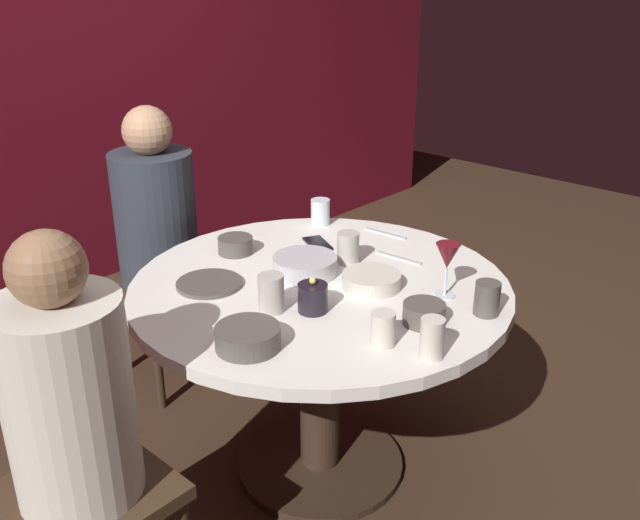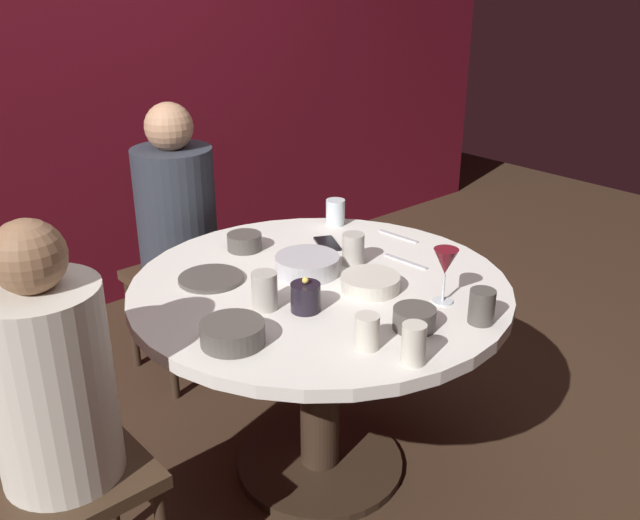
{
  "view_description": "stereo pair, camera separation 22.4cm",
  "coord_description": "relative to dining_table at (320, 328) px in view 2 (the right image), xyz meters",
  "views": [
    {
      "loc": [
        -1.52,
        -1.39,
        1.71
      ],
      "look_at": [
        0.0,
        0.0,
        0.82
      ],
      "focal_mm": 39.34,
      "sensor_mm": 36.0,
      "label": 1
    },
    {
      "loc": [
        -1.36,
        -1.55,
        1.71
      ],
      "look_at": [
        0.0,
        0.0,
        0.82
      ],
      "focal_mm": 39.34,
      "sensor_mm": 36.0,
      "label": 2
    }
  ],
  "objects": [
    {
      "name": "cup_by_right_diner",
      "position": [
        0.4,
        0.37,
        0.22
      ],
      "size": [
        0.08,
        0.08,
        0.1
      ],
      "primitive_type": "cylinder",
      "color": "silver",
      "rests_on": "dining_table"
    },
    {
      "name": "cup_far_edge",
      "position": [
        -0.24,
        -0.03,
        0.23
      ],
      "size": [
        0.08,
        0.08,
        0.12
      ],
      "primitive_type": "cylinder",
      "color": "#B2ADA3",
      "rests_on": "dining_table"
    },
    {
      "name": "seated_diner_left",
      "position": [
        -0.89,
        0.0,
        0.15
      ],
      "size": [
        0.4,
        0.4,
        1.17
      ],
      "rotation": [
        0.0,
        0.0,
        6.28
      ],
      "color": "#3F2D1E",
      "rests_on": "ground"
    },
    {
      "name": "bowl_salad_center",
      "position": [
        -0.02,
        0.39,
        0.2
      ],
      "size": [
        0.12,
        0.12,
        0.06
      ],
      "primitive_type": "cylinder",
      "color": "#4C4742",
      "rests_on": "dining_table"
    },
    {
      "name": "fork_near_plate",
      "position": [
        0.49,
        0.11,
        0.17
      ],
      "size": [
        0.03,
        0.18,
        0.01
      ],
      "primitive_type": "cube",
      "rotation": [
        0.0,
        0.0,
        0.08
      ],
      "color": "#B7B7BC",
      "rests_on": "dining_table"
    },
    {
      "name": "bowl_sauce_side",
      "position": [
        -0.0,
        -0.41,
        0.2
      ],
      "size": [
        0.12,
        0.12,
        0.06
      ],
      "primitive_type": "cylinder",
      "color": "#4C4742",
      "rests_on": "dining_table"
    },
    {
      "name": "dining_table",
      "position": [
        0.0,
        0.0,
        0.0
      ],
      "size": [
        1.24,
        1.24,
        0.74
      ],
      "color": "silver",
      "rests_on": "ground"
    },
    {
      "name": "cup_beside_wine",
      "position": [
        -0.14,
        -0.53,
        0.22
      ],
      "size": [
        0.06,
        0.06,
        0.11
      ],
      "primitive_type": "cylinder",
      "color": "beige",
      "rests_on": "dining_table"
    },
    {
      "name": "knife_near_plate",
      "position": [
        0.33,
        -0.07,
        0.17
      ],
      "size": [
        0.03,
        0.18,
        0.01
      ],
      "primitive_type": "cube",
      "rotation": [
        0.0,
        0.0,
        0.08
      ],
      "color": "#B7B7BC",
      "rests_on": "dining_table"
    },
    {
      "name": "back_wall",
      "position": [
        0.0,
        1.79,
        0.73
      ],
      "size": [
        6.0,
        0.1,
        2.6
      ],
      "primitive_type": "cube",
      "color": "maroon",
      "rests_on": "ground"
    },
    {
      "name": "candle_holder",
      "position": [
        -0.16,
        -0.12,
        0.21
      ],
      "size": [
        0.09,
        0.09,
        0.11
      ],
      "color": "black",
      "rests_on": "dining_table"
    },
    {
      "name": "wine_glass",
      "position": [
        0.19,
        -0.35,
        0.3
      ],
      "size": [
        0.08,
        0.08,
        0.18
      ],
      "color": "silver",
      "rests_on": "dining_table"
    },
    {
      "name": "ground_plane",
      "position": [
        0.0,
        0.0,
        -0.57
      ],
      "size": [
        8.0,
        8.0,
        0.0
      ],
      "primitive_type": "plane",
      "color": "#382619"
    },
    {
      "name": "cell_phone",
      "position": [
        0.24,
        0.23,
        0.17
      ],
      "size": [
        0.13,
        0.16,
        0.01
      ],
      "primitive_type": "cube",
      "rotation": [
        0.0,
        0.0,
        5.82
      ],
      "color": "black",
      "rests_on": "dining_table"
    },
    {
      "name": "cup_center_front",
      "position": [
        0.17,
        -0.51,
        0.22
      ],
      "size": [
        0.08,
        0.08,
        0.1
      ],
      "primitive_type": "cylinder",
      "color": "#4C4742",
      "rests_on": "dining_table"
    },
    {
      "name": "cup_near_candle",
      "position": [
        0.19,
        0.04,
        0.22
      ],
      "size": [
        0.08,
        0.08,
        0.11
      ],
      "primitive_type": "cylinder",
      "color": "#B2ADA3",
      "rests_on": "dining_table"
    },
    {
      "name": "bowl_small_white",
      "position": [
        -0.44,
        -0.13,
        0.2
      ],
      "size": [
        0.18,
        0.18,
        0.06
      ],
      "primitive_type": "cylinder",
      "color": "#4C4742",
      "rests_on": "dining_table"
    },
    {
      "name": "dinner_plate",
      "position": [
        -0.26,
        0.25,
        0.18
      ],
      "size": [
        0.21,
        0.21,
        0.01
      ],
      "primitive_type": "cylinder",
      "color": "#4C4742",
      "rests_on": "dining_table"
    },
    {
      "name": "bowl_rice_portion",
      "position": [
        0.09,
        -0.14,
        0.19
      ],
      "size": [
        0.19,
        0.19,
        0.05
      ],
      "primitive_type": "cylinder",
      "color": "beige",
      "rests_on": "dining_table"
    },
    {
      "name": "cup_by_left_diner",
      "position": [
        -0.18,
        -0.39,
        0.22
      ],
      "size": [
        0.07,
        0.07,
        0.1
      ],
      "primitive_type": "cylinder",
      "color": "beige",
      "rests_on": "dining_table"
    },
    {
      "name": "bowl_serving_large",
      "position": [
        0.02,
        0.08,
        0.2
      ],
      "size": [
        0.22,
        0.22,
        0.06
      ],
      "primitive_type": "cylinder",
      "color": "#B7B7BC",
      "rests_on": "dining_table"
    },
    {
      "name": "seated_diner_back",
      "position": [
        0.0,
        0.9,
        0.16
      ],
      "size": [
        0.4,
        0.4,
        1.2
      ],
      "rotation": [
        0.0,
        0.0,
        4.71
      ],
      "color": "#3F2D1E",
      "rests_on": "ground"
    }
  ]
}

